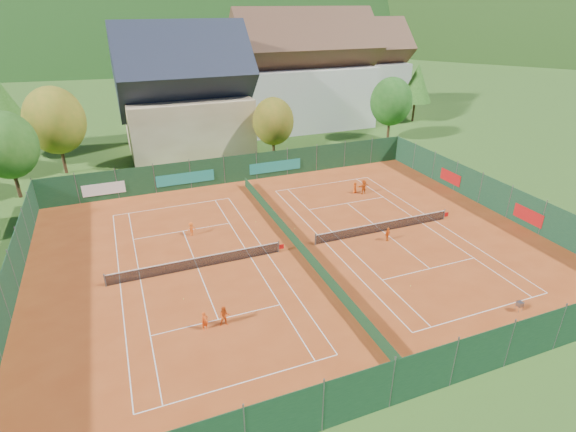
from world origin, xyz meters
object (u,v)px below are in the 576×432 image
at_px(player_left_mid, 225,316).
at_px(chalet, 185,99).
at_px(ball_hopper, 520,304).
at_px(player_left_near, 205,321).
at_px(hotel_block_b, 358,71).
at_px(player_right_far_a, 355,187).
at_px(player_right_near, 388,234).
at_px(hotel_block_a, 303,77).
at_px(player_left_far, 191,229).
at_px(player_right_far_b, 364,187).

bearing_deg(player_left_mid, chalet, 90.28).
bearing_deg(ball_hopper, player_left_near, 163.49).
relative_size(hotel_block_b, player_right_far_a, 14.66).
bearing_deg(player_right_near, hotel_block_a, 55.12).
bearing_deg(player_left_far, player_right_near, 145.35).
bearing_deg(player_right_far_a, ball_hopper, 55.92).
bearing_deg(chalet, hotel_block_b, 22.99).
xyz_separation_m(hotel_block_a, ball_hopper, (-5.94, -48.63, -6.83)).
distance_m(player_left_mid, player_left_far, 12.46).
relative_size(player_left_near, player_left_far, 1.04).
bearing_deg(player_left_far, player_right_far_a, -179.58).
xyz_separation_m(player_left_near, player_right_far_b, (19.63, 14.96, 0.14)).
height_order(ball_hopper, player_left_near, player_left_near).
relative_size(player_left_near, player_right_near, 1.05).
distance_m(hotel_block_a, player_right_far_a, 28.96).
distance_m(ball_hopper, player_right_far_b, 20.60).
distance_m(player_left_near, player_left_far, 12.47).
distance_m(hotel_block_b, player_left_far, 54.12).
distance_m(hotel_block_a, player_left_near, 50.17).
relative_size(chalet, player_right_near, 13.66).
bearing_deg(hotel_block_b, ball_hopper, -109.40).
relative_size(hotel_block_a, player_left_mid, 15.59).
bearing_deg(ball_hopper, player_right_far_b, 88.25).
height_order(hotel_block_b, player_left_near, hotel_block_b).
xyz_separation_m(hotel_block_b, player_right_far_b, (-19.31, -36.04, -5.86)).
xyz_separation_m(hotel_block_a, player_left_near, (-24.94, -43.00, -6.76)).
bearing_deg(hotel_block_b, player_left_far, -134.10).
bearing_deg(ball_hopper, player_left_mid, 162.67).
bearing_deg(player_left_mid, hotel_block_b, 61.10).
relative_size(player_left_mid, player_right_far_b, 0.91).
height_order(hotel_block_a, player_left_mid, hotel_block_a).
bearing_deg(player_right_far_a, chalet, -93.09).
xyz_separation_m(hotel_block_a, player_left_mid, (-23.73, -43.08, -6.69)).
xyz_separation_m(player_left_mid, player_right_far_b, (18.42, 15.04, 0.07)).
bearing_deg(hotel_block_b, hotel_block_a, -150.26).
distance_m(player_left_mid, player_right_far_b, 23.78).
relative_size(player_left_mid, player_right_far_a, 1.18).
relative_size(ball_hopper, player_right_near, 0.67).
xyz_separation_m(player_left_mid, player_right_far_a, (17.73, 15.58, -0.10)).
bearing_deg(player_left_far, player_right_far_b, 178.37).
height_order(player_right_near, player_right_far_b, player_right_far_b).
bearing_deg(player_left_mid, player_left_far, 96.15).
distance_m(player_left_mid, player_right_far_a, 23.60).
height_order(hotel_block_a, ball_hopper, hotel_block_a).
xyz_separation_m(chalet, player_left_far, (-4.43, -24.62, -6.03)).
xyz_separation_m(chalet, hotel_block_a, (19.00, 6.00, 0.76)).
distance_m(hotel_block_b, player_right_near, 51.17).
distance_m(hotel_block_a, hotel_block_b, 16.14).
xyz_separation_m(player_left_mid, player_left_far, (0.31, 12.46, -0.09)).
bearing_deg(hotel_block_a, player_right_far_a, -102.31).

